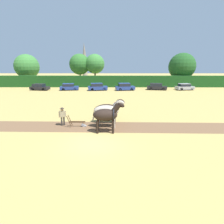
% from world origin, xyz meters
% --- Properties ---
extents(ground_plane, '(240.00, 240.00, 0.00)m').
position_xyz_m(ground_plane, '(0.00, 0.00, 0.00)').
color(ground_plane, '#A88E4C').
extents(plowed_furrow_strip, '(33.14, 3.47, 0.01)m').
position_xyz_m(plowed_furrow_strip, '(-4.16, 3.43, 0.00)').
color(plowed_furrow_strip, brown).
rests_on(plowed_furrow_strip, ground).
extents(hedgerow, '(64.49, 1.65, 2.85)m').
position_xyz_m(hedgerow, '(0.00, 33.79, 1.42)').
color(hedgerow, '#194719').
rests_on(hedgerow, ground).
extents(tree_far_left, '(6.68, 6.68, 8.41)m').
position_xyz_m(tree_far_left, '(-22.67, 38.93, 5.06)').
color(tree_far_left, '#4C3823').
rests_on(tree_far_left, ground).
extents(tree_left, '(5.76, 5.76, 8.55)m').
position_xyz_m(tree_left, '(-7.97, 39.50, 5.66)').
color(tree_left, brown).
rests_on(tree_left, ground).
extents(tree_center_left, '(5.36, 5.36, 8.47)m').
position_xyz_m(tree_center_left, '(-3.68, 39.15, 5.77)').
color(tree_center_left, brown).
rests_on(tree_center_left, ground).
extents(tree_center, '(7.02, 7.02, 8.62)m').
position_xyz_m(tree_center, '(19.87, 37.08, 5.10)').
color(tree_center, '#4C3823').
rests_on(tree_center, ground).
extents(church_spire, '(2.29, 2.29, 14.86)m').
position_xyz_m(church_spire, '(-10.87, 67.15, 7.78)').
color(church_spire, gray).
rests_on(church_spire, ground).
extents(draft_horse_lead_left, '(2.64, 1.07, 2.54)m').
position_xyz_m(draft_horse_lead_left, '(0.88, 2.06, 1.46)').
color(draft_horse_lead_left, black).
rests_on(draft_horse_lead_left, ground).
extents(draft_horse_lead_right, '(2.82, 1.06, 2.49)m').
position_xyz_m(draft_horse_lead_right, '(0.91, 3.33, 1.47)').
color(draft_horse_lead_right, '#B2A38E').
rests_on(draft_horse_lead_right, ground).
extents(draft_horse_trail_left, '(2.92, 1.08, 2.35)m').
position_xyz_m(draft_horse_trail_left, '(0.94, 4.59, 1.30)').
color(draft_horse_trail_left, black).
rests_on(draft_horse_trail_left, ground).
extents(plow, '(1.68, 0.47, 1.13)m').
position_xyz_m(plow, '(-1.66, 3.38, 0.32)').
color(plow, '#4C331E').
rests_on(plow, ground).
extents(farmer_at_plow, '(0.58, 0.41, 1.65)m').
position_xyz_m(farmer_at_plow, '(-3.13, 3.70, 0.96)').
color(farmer_at_plow, '#38332D').
rests_on(farmer_at_plow, ground).
extents(farmer_beside_team, '(0.49, 0.51, 1.66)m').
position_xyz_m(farmer_beside_team, '(1.62, 6.44, 0.96)').
color(farmer_beside_team, '#4C4C4C').
rests_on(farmer_beside_team, ground).
extents(parked_car_far_left, '(4.27, 2.41, 1.41)m').
position_xyz_m(parked_car_far_left, '(-14.95, 27.59, 0.68)').
color(parked_car_far_left, black).
rests_on(parked_car_far_left, ground).
extents(parked_car_left, '(4.26, 2.39, 1.46)m').
position_xyz_m(parked_car_left, '(-8.39, 27.68, 0.70)').
color(parked_car_left, navy).
rests_on(parked_car_left, ground).
extents(parked_car_center_left, '(4.45, 2.60, 1.58)m').
position_xyz_m(parked_car_center_left, '(-2.05, 27.32, 0.76)').
color(parked_car_center_left, navy).
rests_on(parked_car_center_left, ground).
extents(parked_car_center, '(4.40, 2.49, 1.59)m').
position_xyz_m(parked_car_center, '(4.00, 27.37, 0.76)').
color(parked_car_center, navy).
rests_on(parked_car_center, ground).
extents(parked_car_center_right, '(4.52, 2.41, 1.47)m').
position_xyz_m(parked_car_center_right, '(11.19, 28.18, 0.71)').
color(parked_car_center_right, black).
rests_on(parked_car_center_right, ground).
extents(parked_car_right, '(4.06, 2.36, 1.43)m').
position_xyz_m(parked_car_right, '(17.41, 27.98, 0.69)').
color(parked_car_right, '#9E9EA8').
rests_on(parked_car_right, ground).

